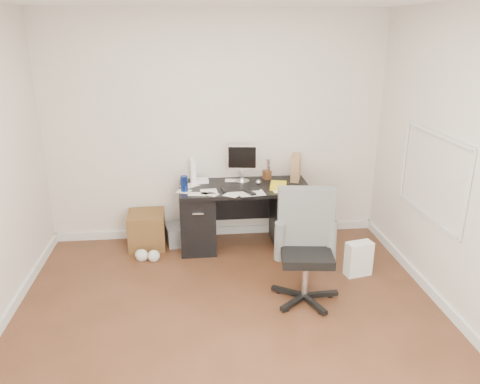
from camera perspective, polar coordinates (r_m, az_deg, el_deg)
The scene contains 18 objects.
ground at distance 4.26m, azimuth -1.03°, elevation -16.27°, with size 4.00×4.00×0.00m, color #432715.
room_shell at distance 3.59m, azimuth -0.72°, elevation 6.08°, with size 4.02×4.02×2.71m.
desk at distance 5.54m, azimuth 0.53°, elevation -2.68°, with size 1.50×0.70×0.75m.
loose_papers at distance 5.35m, azimuth -1.53°, elevation 0.51°, with size 1.10×0.60×0.00m, color silver, non-canonical shape.
lcd_monitor at distance 5.49m, azimuth 0.26°, elevation 3.53°, with size 0.36×0.21×0.46m, color silver, non-canonical shape.
keyboard at distance 5.29m, azimuth 0.01°, elevation 0.42°, with size 0.42×0.14×0.02m, color black.
computer_mouse at distance 5.44m, azimuth 2.25°, elevation 1.17°, with size 0.06×0.06×0.06m, color silver.
travel_mug at distance 5.25m, azimuth -6.82°, elevation 1.02°, with size 0.08×0.08×0.18m, color navy.
white_binder at distance 5.54m, azimuth -5.78°, elevation 2.59°, with size 0.11×0.24×0.28m, color white.
magazine_file at distance 5.63m, azimuth 6.82°, elevation 2.97°, with size 0.13×0.26×0.31m, color #A3714F.
pen_cup at distance 5.65m, azimuth 3.32°, elevation 2.82°, with size 0.10×0.10×0.25m, color #522C17, non-canonical shape.
yellow_book at distance 5.38m, azimuth 4.79°, elevation 0.78°, with size 0.20×0.25×0.04m, color yellow.
paper_remote at distance 5.17m, azimuth 1.42°, elevation -0.03°, with size 0.29×0.23×0.02m, color silver, non-canonical shape.
office_chair at distance 4.42m, azimuth 8.13°, elevation -6.89°, with size 0.61×0.61×1.08m, color #545754, non-canonical shape.
pc_tower at distance 5.84m, azimuth 7.93°, elevation -3.81°, with size 0.18×0.40×0.40m, color #B3AFA2.
shopping_bag at distance 5.13m, azimuth 14.26°, elevation -7.88°, with size 0.27×0.20×0.37m, color white.
wicker_basket at distance 5.69m, azimuth -11.28°, elevation -4.52°, with size 0.42×0.42×0.42m, color #4B3016.
desk_printer at distance 5.75m, azimuth -7.00°, elevation -5.07°, with size 0.39×0.32×0.23m, color slate.
Camera 1 is at (-0.29, -3.45, 2.49)m, focal length 35.00 mm.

